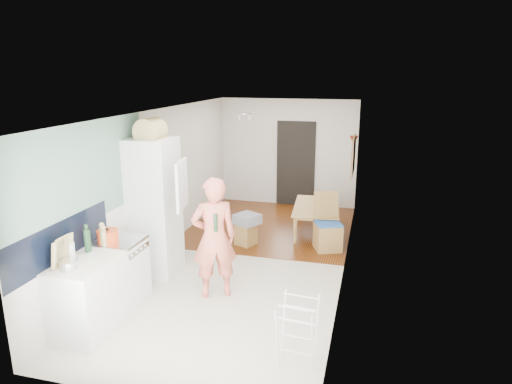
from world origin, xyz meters
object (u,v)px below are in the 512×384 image
at_px(dining_chair, 328,223).
at_px(drying_rack, 297,333).
at_px(dining_table, 318,221).
at_px(person, 214,227).
at_px(stool, 246,234).

relative_size(dining_chair, drying_rack, 1.35).
xyz_separation_m(dining_table, dining_chair, (0.29, -0.86, 0.29)).
distance_m(dining_table, dining_chair, 0.95).
xyz_separation_m(person, dining_chair, (1.37, 2.11, -0.51)).
bearing_deg(dining_chair, dining_table, 86.76).
bearing_deg(dining_chair, stool, 163.58).
xyz_separation_m(dining_table, drying_rack, (0.32, -4.25, 0.15)).
relative_size(person, stool, 4.97).
distance_m(person, dining_table, 3.26).
distance_m(person, dining_chair, 2.57).
relative_size(dining_table, stool, 3.21).
height_order(person, dining_table, person).
height_order(person, dining_chair, person).
height_order(dining_chair, stool, dining_chair).
xyz_separation_m(person, drying_rack, (1.40, -1.28, -0.64)).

